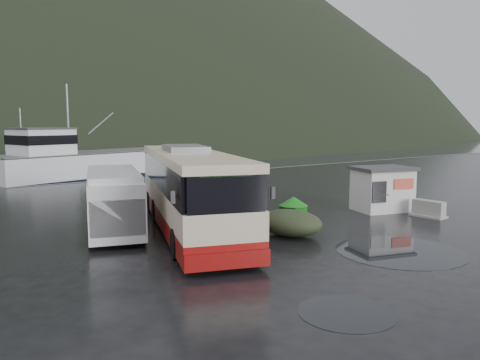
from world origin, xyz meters
TOP-DOWN VIEW (x-y plane):
  - ground at (0.00, 0.00)m, footprint 160.00×160.00m
  - quay_edge at (0.00, 20.00)m, footprint 160.00×0.60m
  - coach_bus at (-3.22, 1.22)m, footprint 7.28×12.92m
  - white_van at (-5.96, 2.75)m, footprint 4.03×6.58m
  - waste_bin_left at (0.95, -0.69)m, footprint 1.09×1.09m
  - waste_bin_right at (6.41, -1.04)m, footprint 1.03×1.03m
  - dome_tent at (-0.51, -2.08)m, footprint 2.73×3.20m
  - ticket_kiosk at (7.02, -0.86)m, footprint 3.46×3.00m
  - jersey_barrier_a at (7.29, -0.96)m, footprint 1.28×1.87m
  - jersey_barrier_b at (7.47, -3.24)m, footprint 0.88×1.65m
  - fishing_trawler at (2.58, 29.61)m, footprint 23.90×11.21m
  - puddles at (0.76, -3.23)m, footprint 10.42×15.93m

SIDE VIEW (x-z plane):
  - ground at x=0.00m, z-range 0.00..0.00m
  - quay_edge at x=0.00m, z-range -0.75..0.75m
  - coach_bus at x=-3.22m, z-range -1.78..1.78m
  - white_van at x=-5.96m, z-range -1.30..1.30m
  - waste_bin_left at x=0.95m, z-range -0.64..0.64m
  - waste_bin_right at x=6.41m, z-range -0.71..0.71m
  - dome_tent at x=-0.51m, z-range -0.53..0.53m
  - ticket_kiosk at x=7.02m, z-range -1.14..1.14m
  - jersey_barrier_a at x=7.29m, z-range -0.43..0.43m
  - jersey_barrier_b at x=7.47m, z-range -0.40..0.40m
  - fishing_trawler at x=2.58m, z-range -4.68..4.68m
  - puddles at x=0.76m, z-range 0.00..0.01m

